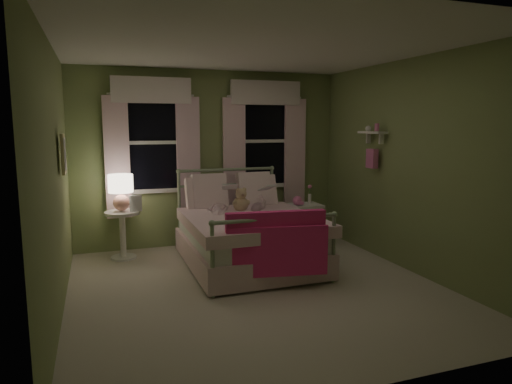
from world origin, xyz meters
name	(u,v)px	position (x,y,z in m)	size (l,w,h in m)	color
room_shell	(257,172)	(0.00, 0.00, 1.30)	(4.20, 4.20, 4.20)	beige
bed	(247,235)	(0.18, 0.88, 0.38)	(1.58, 2.04, 1.18)	white
pink_throw	(277,236)	(0.18, -0.15, 0.61)	(1.10, 0.31, 0.71)	#E52C78
child_left	(217,186)	(-0.10, 1.30, 0.99)	(0.30, 0.20, 0.83)	#F7D1DD
child_right	(257,188)	(0.46, 1.30, 0.93)	(0.35, 0.27, 0.72)	#F7D1DD
book_left	(222,190)	(-0.10, 1.05, 0.96)	(0.20, 0.27, 0.03)	beige
book_right	(263,191)	(0.46, 1.05, 0.92)	(0.20, 0.27, 0.02)	beige
teddy_bear	(241,201)	(0.18, 1.15, 0.79)	(0.24, 0.20, 0.33)	tan
nightstand_left	(123,228)	(-1.34, 1.68, 0.42)	(0.46, 0.46, 0.65)	white
table_lamp	(121,189)	(-1.34, 1.68, 0.95)	(0.33, 0.33, 0.49)	#E69A88
book_nightstand	(130,211)	(-1.24, 1.60, 0.66)	(0.16, 0.22, 0.02)	beige
nightstand_right	(304,211)	(1.21, 1.36, 0.55)	(0.50, 0.40, 0.64)	white
pink_toy	(298,201)	(1.11, 1.36, 0.71)	(0.14, 0.20, 0.14)	pink
bud_vase	(310,194)	(1.33, 1.41, 0.79)	(0.06, 0.06, 0.28)	white
window_left	(153,138)	(-0.85, 2.03, 1.62)	(1.34, 0.13, 1.96)	black
window_right	(265,136)	(0.85, 2.03, 1.62)	(1.34, 0.13, 1.96)	black
wall_shelf	(372,146)	(1.90, 0.70, 1.52)	(0.15, 0.50, 0.60)	white
framed_picture	(64,154)	(-1.95, 0.60, 1.50)	(0.03, 0.32, 0.42)	beige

